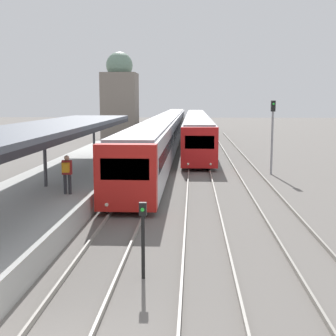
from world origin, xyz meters
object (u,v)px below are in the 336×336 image
(signal_mast_far, at_px, (272,128))
(signal_post_near, at_px, (143,232))
(train_near, at_px, (167,128))
(person_on_platform, at_px, (67,171))
(train_far, at_px, (197,127))

(signal_mast_far, bearing_deg, signal_post_near, -109.40)
(train_near, bearing_deg, signal_mast_far, -68.45)
(person_on_platform, relative_size, train_near, 0.03)
(signal_post_near, bearing_deg, signal_mast_far, 70.60)
(person_on_platform, height_order, train_near, train_near)
(signal_post_near, relative_size, signal_mast_far, 0.44)
(person_on_platform, bearing_deg, train_near, 85.39)
(train_near, relative_size, signal_mast_far, 13.32)
(train_near, distance_m, train_far, 5.06)
(train_near, bearing_deg, train_far, 50.62)
(train_near, bearing_deg, signal_post_near, -87.87)
(train_near, xyz_separation_m, train_far, (3.21, 3.91, -0.02))
(person_on_platform, bearing_deg, signal_post_near, -60.44)
(train_far, bearing_deg, train_near, -129.38)
(train_near, height_order, train_far, train_near)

